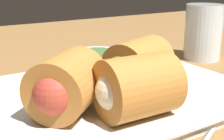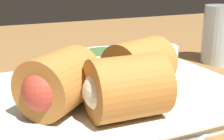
% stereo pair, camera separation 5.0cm
% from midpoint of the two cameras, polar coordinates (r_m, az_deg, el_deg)
% --- Properties ---
extents(table_surface, '(1.80, 1.40, 0.02)m').
position_cam_midpoint_polar(table_surface, '(0.37, -4.57, -8.74)').
color(table_surface, olive).
rests_on(table_surface, ground).
extents(serving_plate, '(0.33, 0.26, 0.01)m').
position_cam_midpoint_polar(serving_plate, '(0.39, -3.66, -4.62)').
color(serving_plate, silver).
rests_on(serving_plate, table_surface).
extents(roll_front_left, '(0.10, 0.10, 0.06)m').
position_cam_midpoint_polar(roll_front_left, '(0.32, -13.08, -2.90)').
color(roll_front_left, '#B77533').
rests_on(roll_front_left, serving_plate).
extents(roll_front_right, '(0.09, 0.09, 0.06)m').
position_cam_midpoint_polar(roll_front_right, '(0.38, 0.74, 0.79)').
color(roll_front_right, '#B77533').
rests_on(roll_front_right, serving_plate).
extents(roll_back_left, '(0.09, 0.07, 0.06)m').
position_cam_midpoint_polar(roll_back_left, '(0.31, -0.26, -3.21)').
color(roll_back_left, '#B77533').
rests_on(roll_back_left, serving_plate).
extents(dipping_bowl_near, '(0.07, 0.07, 0.03)m').
position_cam_midpoint_polar(dipping_bowl_near, '(0.46, -5.86, 1.69)').
color(dipping_bowl_near, white).
rests_on(dipping_bowl_near, serving_plate).
extents(dipping_bowl_far, '(0.07, 0.07, 0.03)m').
position_cam_midpoint_polar(dipping_bowl_far, '(0.50, 2.99, 3.11)').
color(dipping_bowl_far, white).
rests_on(dipping_bowl_far, serving_plate).
extents(drinking_glass, '(0.07, 0.07, 0.10)m').
position_cam_midpoint_polar(drinking_glass, '(0.59, 14.07, 6.72)').
color(drinking_glass, silver).
rests_on(drinking_glass, table_surface).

